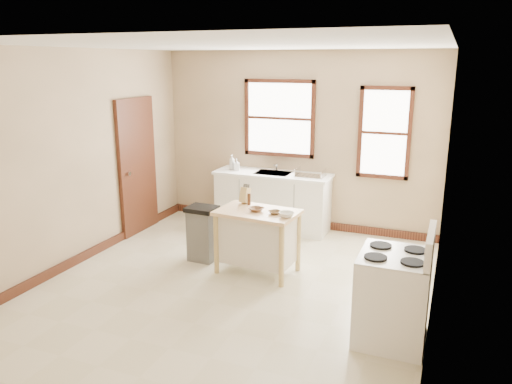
# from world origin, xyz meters

# --- Properties ---
(floor) EXTENTS (5.00, 5.00, 0.00)m
(floor) POSITION_xyz_m (0.00, 0.00, 0.00)
(floor) COLOR beige
(floor) RESTS_ON ground
(ceiling) EXTENTS (5.00, 5.00, 0.00)m
(ceiling) POSITION_xyz_m (0.00, 0.00, 2.80)
(ceiling) COLOR white
(ceiling) RESTS_ON ground
(wall_back) EXTENTS (4.50, 0.04, 2.80)m
(wall_back) POSITION_xyz_m (0.00, 2.50, 1.40)
(wall_back) COLOR tan
(wall_back) RESTS_ON ground
(wall_left) EXTENTS (0.04, 5.00, 2.80)m
(wall_left) POSITION_xyz_m (-2.25, 0.00, 1.40)
(wall_left) COLOR tan
(wall_left) RESTS_ON ground
(wall_right) EXTENTS (0.04, 5.00, 2.80)m
(wall_right) POSITION_xyz_m (2.25, 0.00, 1.40)
(wall_right) COLOR tan
(wall_right) RESTS_ON ground
(window_main) EXTENTS (1.17, 0.06, 1.22)m
(window_main) POSITION_xyz_m (-0.30, 2.48, 1.75)
(window_main) COLOR black
(window_main) RESTS_ON wall_back
(window_side) EXTENTS (0.77, 0.06, 1.37)m
(window_side) POSITION_xyz_m (1.35, 2.48, 1.60)
(window_side) COLOR black
(window_side) RESTS_ON wall_back
(door_left) EXTENTS (0.06, 0.90, 2.10)m
(door_left) POSITION_xyz_m (-2.21, 1.30, 1.05)
(door_left) COLOR black
(door_left) RESTS_ON ground
(baseboard_back) EXTENTS (4.50, 0.04, 0.12)m
(baseboard_back) POSITION_xyz_m (0.00, 2.47, 0.06)
(baseboard_back) COLOR black
(baseboard_back) RESTS_ON ground
(baseboard_left) EXTENTS (0.04, 5.00, 0.12)m
(baseboard_left) POSITION_xyz_m (-2.22, 0.00, 0.06)
(baseboard_left) COLOR black
(baseboard_left) RESTS_ON ground
(sink_counter) EXTENTS (1.86, 0.62, 0.92)m
(sink_counter) POSITION_xyz_m (-0.30, 2.20, 0.46)
(sink_counter) COLOR white
(sink_counter) RESTS_ON ground
(faucet) EXTENTS (0.03, 0.03, 0.22)m
(faucet) POSITION_xyz_m (-0.30, 2.38, 1.03)
(faucet) COLOR silver
(faucet) RESTS_ON sink_counter
(soap_bottle_a) EXTENTS (0.09, 0.10, 0.24)m
(soap_bottle_a) POSITION_xyz_m (-1.00, 2.18, 1.04)
(soap_bottle_a) COLOR #B2B2B2
(soap_bottle_a) RESTS_ON sink_counter
(soap_bottle_b) EXTENTS (0.11, 0.11, 0.19)m
(soap_bottle_b) POSITION_xyz_m (-0.90, 2.14, 1.02)
(soap_bottle_b) COLOR #B2B2B2
(soap_bottle_b) RESTS_ON sink_counter
(dish_rack) EXTENTS (0.44, 0.34, 0.11)m
(dish_rack) POSITION_xyz_m (0.33, 2.16, 0.97)
(dish_rack) COLOR silver
(dish_rack) RESTS_ON sink_counter
(kitchen_island) EXTENTS (1.05, 0.71, 0.82)m
(kitchen_island) POSITION_xyz_m (0.12, 0.50, 0.41)
(kitchen_island) COLOR #F2C68E
(kitchen_island) RESTS_ON ground
(knife_block) EXTENTS (0.12, 0.12, 0.20)m
(knife_block) POSITION_xyz_m (-0.17, 0.76, 0.92)
(knife_block) COLOR tan
(knife_block) RESTS_ON kitchen_island
(pepper_grinder) EXTENTS (0.06, 0.06, 0.15)m
(pepper_grinder) POSITION_xyz_m (-0.09, 0.71, 0.89)
(pepper_grinder) COLOR #462613
(pepper_grinder) RESTS_ON kitchen_island
(bowl_a) EXTENTS (0.22, 0.22, 0.04)m
(bowl_a) POSITION_xyz_m (0.11, 0.48, 0.84)
(bowl_a) COLOR brown
(bowl_a) RESTS_ON kitchen_island
(bowl_b) EXTENTS (0.22, 0.22, 0.04)m
(bowl_b) POSITION_xyz_m (0.36, 0.46, 0.84)
(bowl_b) COLOR brown
(bowl_b) RESTS_ON kitchen_island
(bowl_c) EXTENTS (0.20, 0.20, 0.06)m
(bowl_c) POSITION_xyz_m (0.53, 0.39, 0.85)
(bowl_c) COLOR silver
(bowl_c) RESTS_ON kitchen_island
(trash_bin) EXTENTS (0.40, 0.34, 0.75)m
(trash_bin) POSITION_xyz_m (-0.72, 0.59, 0.38)
(trash_bin) COLOR #5C5C5A
(trash_bin) RESTS_ON ground
(gas_stove) EXTENTS (0.71, 0.72, 1.15)m
(gas_stove) POSITION_xyz_m (1.91, -0.51, 0.58)
(gas_stove) COLOR white
(gas_stove) RESTS_ON ground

